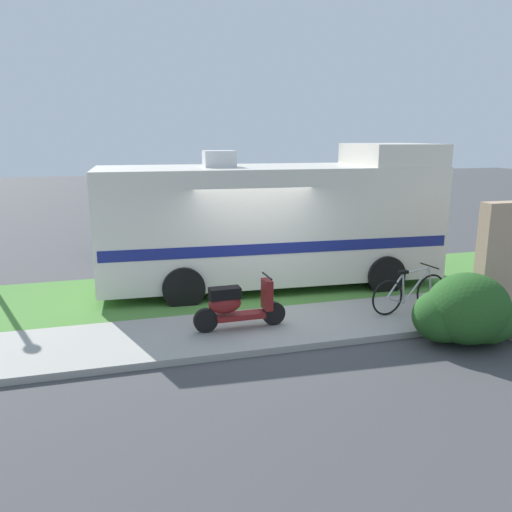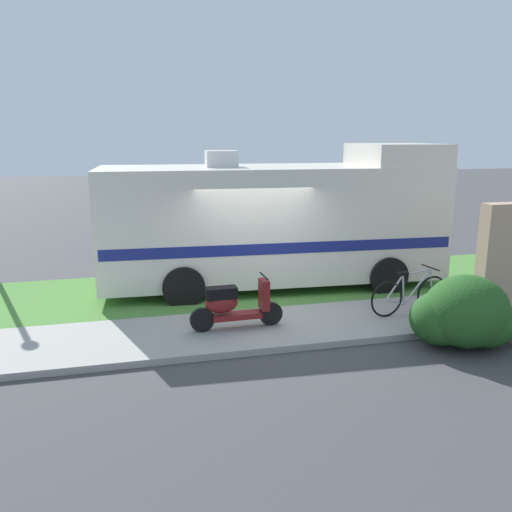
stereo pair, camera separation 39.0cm
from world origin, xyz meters
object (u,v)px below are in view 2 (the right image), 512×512
object	(u,v)px
motorhome_rv	(277,221)
pickup_truck_near	(227,219)
bottle_spare	(510,290)
bicycle	(410,294)
scooter	(233,305)

from	to	relation	value
motorhome_rv	pickup_truck_near	distance (m)	4.47
pickup_truck_near	bottle_spare	xyz separation A→B (m)	(5.09, -6.71, -0.76)
motorhome_rv	pickup_truck_near	xyz separation A→B (m)	(-0.38, 4.41, -0.61)
bicycle	bottle_spare	size ratio (longest dim) A/B	6.91
scooter	bottle_spare	world-z (taller)	scooter
bicycle	bottle_spare	distance (m)	2.87
motorhome_rv	scooter	xyz separation A→B (m)	(-1.63, -2.83, -1.02)
scooter	bottle_spare	xyz separation A→B (m)	(6.34, 0.54, -0.35)
motorhome_rv	scooter	size ratio (longest dim) A/B	4.63
scooter	bicycle	xyz separation A→B (m)	(3.54, -0.03, -0.06)
motorhome_rv	bicycle	xyz separation A→B (m)	(1.91, -2.86, -1.08)
scooter	pickup_truck_near	xyz separation A→B (m)	(1.25, 7.25, 0.41)
bicycle	scooter	bearing A→B (deg)	179.57
bicycle	bottle_spare	bearing A→B (deg)	11.36
motorhome_rv	scooter	world-z (taller)	motorhome_rv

